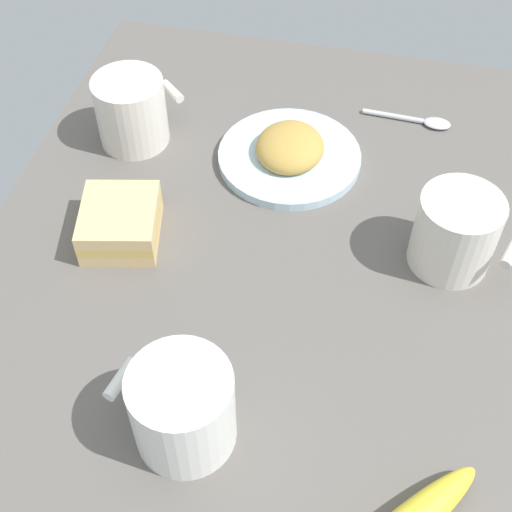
{
  "coord_description": "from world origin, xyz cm",
  "views": [
    {
      "loc": [
        -47.71,
        -10.91,
        62.76
      ],
      "look_at": [
        0.0,
        0.0,
        5.0
      ],
      "focal_mm": 49.85,
      "sensor_mm": 36.0,
      "label": 1
    }
  ],
  "objects_px": {
    "plate_of_food": "(293,153)",
    "spoon": "(421,121)",
    "coffee_mug_spare": "(182,408)",
    "sandwich_main": "(120,223)",
    "coffee_mug_black": "(131,110)",
    "coffee_mug_milky": "(456,232)"
  },
  "relations": [
    {
      "from": "plate_of_food",
      "to": "coffee_mug_milky",
      "type": "xyz_separation_m",
      "value": [
        -0.12,
        -0.2,
        0.03
      ]
    },
    {
      "from": "coffee_mug_milky",
      "to": "spoon",
      "type": "height_order",
      "value": "coffee_mug_milky"
    },
    {
      "from": "plate_of_food",
      "to": "sandwich_main",
      "type": "height_order",
      "value": "sandwich_main"
    },
    {
      "from": "coffee_mug_black",
      "to": "coffee_mug_spare",
      "type": "xyz_separation_m",
      "value": [
        -0.38,
        -0.18,
        0.0
      ]
    },
    {
      "from": "plate_of_food",
      "to": "spoon",
      "type": "xyz_separation_m",
      "value": [
        0.11,
        -0.15,
        -0.01
      ]
    },
    {
      "from": "coffee_mug_black",
      "to": "spoon",
      "type": "bearing_deg",
      "value": -72.28
    },
    {
      "from": "sandwich_main",
      "to": "spoon",
      "type": "relative_size",
      "value": 0.93
    },
    {
      "from": "plate_of_food",
      "to": "spoon",
      "type": "bearing_deg",
      "value": -53.64
    },
    {
      "from": "coffee_mug_milky",
      "to": "coffee_mug_spare",
      "type": "relative_size",
      "value": 0.96
    },
    {
      "from": "coffee_mug_spare",
      "to": "sandwich_main",
      "type": "xyz_separation_m",
      "value": [
        0.22,
        0.14,
        -0.03
      ]
    },
    {
      "from": "spoon",
      "to": "coffee_mug_black",
      "type": "bearing_deg",
      "value": 107.72
    },
    {
      "from": "coffee_mug_black",
      "to": "spoon",
      "type": "xyz_separation_m",
      "value": [
        0.11,
        -0.36,
        -0.04
      ]
    },
    {
      "from": "coffee_mug_black",
      "to": "coffee_mug_milky",
      "type": "bearing_deg",
      "value": -106.21
    },
    {
      "from": "plate_of_food",
      "to": "coffee_mug_spare",
      "type": "height_order",
      "value": "coffee_mug_spare"
    },
    {
      "from": "coffee_mug_milky",
      "to": "coffee_mug_spare",
      "type": "bearing_deg",
      "value": 139.88
    },
    {
      "from": "plate_of_food",
      "to": "coffee_mug_black",
      "type": "height_order",
      "value": "coffee_mug_black"
    },
    {
      "from": "coffee_mug_spare",
      "to": "coffee_mug_black",
      "type": "bearing_deg",
      "value": 25.36
    },
    {
      "from": "coffee_mug_spare",
      "to": "spoon",
      "type": "distance_m",
      "value": 0.53
    },
    {
      "from": "coffee_mug_black",
      "to": "sandwich_main",
      "type": "distance_m",
      "value": 0.17
    },
    {
      "from": "coffee_mug_black",
      "to": "coffee_mug_spare",
      "type": "height_order",
      "value": "coffee_mug_spare"
    },
    {
      "from": "plate_of_food",
      "to": "spoon",
      "type": "height_order",
      "value": "plate_of_food"
    },
    {
      "from": "coffee_mug_milky",
      "to": "coffee_mug_spare",
      "type": "height_order",
      "value": "coffee_mug_spare"
    }
  ]
}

